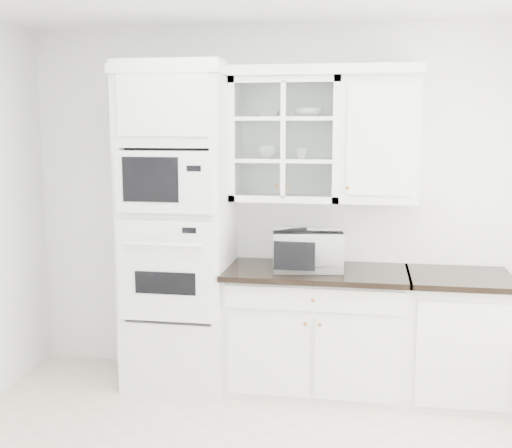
# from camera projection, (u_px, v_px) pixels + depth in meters

# --- Properties ---
(room_shell) EXTENTS (4.00, 3.50, 2.70)m
(room_shell) POSITION_uv_depth(u_px,v_px,m) (254.00, 157.00, 3.59)
(room_shell) COLOR white
(room_shell) RESTS_ON ground
(oven_column) EXTENTS (0.76, 0.68, 2.40)m
(oven_column) POSITION_uv_depth(u_px,v_px,m) (179.00, 228.00, 4.77)
(oven_column) COLOR white
(oven_column) RESTS_ON ground
(base_cabinet_run) EXTENTS (1.32, 0.67, 0.92)m
(base_cabinet_run) POSITION_uv_depth(u_px,v_px,m) (316.00, 329.00, 4.73)
(base_cabinet_run) COLOR white
(base_cabinet_run) RESTS_ON ground
(extra_base_cabinet) EXTENTS (0.72, 0.67, 0.92)m
(extra_base_cabinet) POSITION_uv_depth(u_px,v_px,m) (456.00, 337.00, 4.56)
(extra_base_cabinet) COLOR white
(extra_base_cabinet) RESTS_ON ground
(upper_cabinet_glass) EXTENTS (0.80, 0.33, 0.90)m
(upper_cabinet_glass) POSITION_uv_depth(u_px,v_px,m) (286.00, 139.00, 4.70)
(upper_cabinet_glass) COLOR white
(upper_cabinet_glass) RESTS_ON room_shell
(upper_cabinet_solid) EXTENTS (0.55, 0.33, 0.90)m
(upper_cabinet_solid) POSITION_uv_depth(u_px,v_px,m) (380.00, 140.00, 4.58)
(upper_cabinet_solid) COLOR white
(upper_cabinet_solid) RESTS_ON room_shell
(crown_molding) EXTENTS (2.14, 0.38, 0.07)m
(crown_molding) POSITION_uv_depth(u_px,v_px,m) (272.00, 72.00, 4.62)
(crown_molding) COLOR white
(crown_molding) RESTS_ON room_shell
(countertop_microwave) EXTENTS (0.55, 0.48, 0.29)m
(countertop_microwave) POSITION_uv_depth(u_px,v_px,m) (307.00, 250.00, 4.63)
(countertop_microwave) COLOR white
(countertop_microwave) RESTS_ON base_cabinet_run
(bowl_a) EXTENTS (0.23, 0.23, 0.05)m
(bowl_a) POSITION_uv_depth(u_px,v_px,m) (267.00, 114.00, 4.68)
(bowl_a) COLOR white
(bowl_a) RESTS_ON upper_cabinet_glass
(bowl_b) EXTENTS (0.25, 0.25, 0.07)m
(bowl_b) POSITION_uv_depth(u_px,v_px,m) (309.00, 113.00, 4.65)
(bowl_b) COLOR white
(bowl_b) RESTS_ON upper_cabinet_glass
(cup_a) EXTENTS (0.14, 0.14, 0.10)m
(cup_a) POSITION_uv_depth(u_px,v_px,m) (267.00, 152.00, 4.72)
(cup_a) COLOR white
(cup_a) RESTS_ON upper_cabinet_glass
(cup_b) EXTENTS (0.10, 0.10, 0.08)m
(cup_b) POSITION_uv_depth(u_px,v_px,m) (301.00, 153.00, 4.68)
(cup_b) COLOR white
(cup_b) RESTS_ON upper_cabinet_glass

